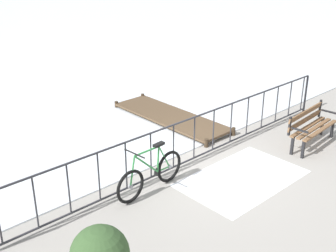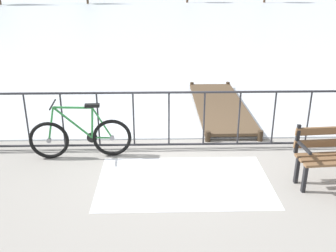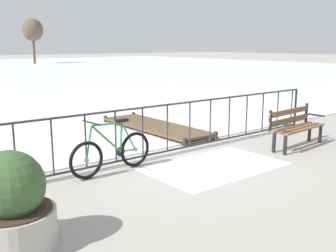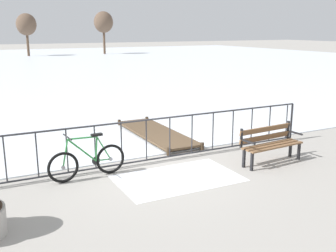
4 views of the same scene
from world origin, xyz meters
TOP-DOWN VIEW (x-y plane):
  - ground_plane at (0.00, 0.00)m, footprint 160.00×160.00m
  - snow_patch at (0.19, -1.20)m, footprint 2.59×1.62m
  - railing_fence at (0.00, 0.00)m, footprint 9.06×0.06m
  - bicycle_near_railing at (-1.50, -0.30)m, footprint 1.71×0.52m
  - park_bench at (2.63, -1.25)m, footprint 1.63×0.60m
  - planter_with_shrub at (-3.76, -1.93)m, footprint 0.97×0.97m
  - wooden_dock at (1.23, 2.07)m, footprint 1.10×3.64m
  - tree_west_mid at (12.32, 40.32)m, footprint 2.34×2.34m

SIDE VIEW (x-z plane):
  - ground_plane at x=0.00m, z-range 0.00..0.00m
  - snow_patch at x=0.19m, z-range 0.00..0.01m
  - wooden_dock at x=1.23m, z-range 0.02..0.22m
  - bicycle_near_railing at x=-1.50m, z-range -0.12..0.86m
  - planter_with_shrub at x=-3.76m, z-range -0.07..1.06m
  - park_bench at x=2.63m, z-range 0.07..0.96m
  - railing_fence at x=0.00m, z-range 0.02..1.09m
  - tree_west_mid at x=12.32m, z-range 1.26..6.41m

